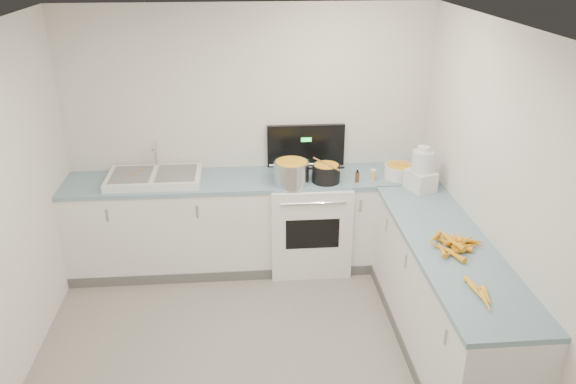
{
  "coord_description": "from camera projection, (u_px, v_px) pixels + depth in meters",
  "views": [
    {
      "loc": [
        -0.06,
        -3.21,
        2.99
      ],
      "look_at": [
        0.3,
        1.1,
        1.05
      ],
      "focal_mm": 35.0,
      "sensor_mm": 36.0,
      "label": 1
    }
  ],
  "objects": [
    {
      "name": "counter_right",
      "position": [
        445.0,
        297.0,
        4.34
      ],
      "size": [
        0.62,
        2.2,
        0.94
      ],
      "color": "white",
      "rests_on": "ground"
    },
    {
      "name": "wooden_spoon",
      "position": [
        326.0,
        164.0,
        5.15
      ],
      "size": [
        0.21,
        0.35,
        0.02
      ],
      "primitive_type": "cylinder",
      "rotation": [
        1.57,
        0.0,
        0.52
      ],
      "color": "#AD7A47",
      "rests_on": "black_pot"
    },
    {
      "name": "extract_bottle",
      "position": [
        357.0,
        177.0,
        5.19
      ],
      "size": [
        0.04,
        0.04,
        0.1
      ],
      "primitive_type": "cylinder",
      "color": "#593319",
      "rests_on": "counter_back"
    },
    {
      "name": "counter_back",
      "position": [
        252.0,
        222.0,
        5.5
      ],
      "size": [
        3.5,
        0.62,
        0.94
      ],
      "color": "white",
      "rests_on": "ground"
    },
    {
      "name": "sink",
      "position": [
        154.0,
        177.0,
        5.22
      ],
      "size": [
        0.86,
        0.52,
        0.31
      ],
      "color": "white",
      "rests_on": "counter_back"
    },
    {
      "name": "steel_pot",
      "position": [
        291.0,
        174.0,
        5.14
      ],
      "size": [
        0.42,
        0.42,
        0.24
      ],
      "primitive_type": "cylinder",
      "rotation": [
        0.0,
        0.0,
        0.37
      ],
      "color": "silver",
      "rests_on": "stove"
    },
    {
      "name": "wall_back",
      "position": [
        250.0,
        137.0,
        5.45
      ],
      "size": [
        3.5,
        0.0,
        2.5
      ],
      "primitive_type": null,
      "rotation": [
        1.57,
        0.0,
        0.0
      ],
      "color": "silver",
      "rests_on": "ground"
    },
    {
      "name": "spice_jar",
      "position": [
        373.0,
        175.0,
        5.24
      ],
      "size": [
        0.05,
        0.05,
        0.09
      ],
      "primitive_type": "cylinder",
      "color": "#E5B266",
      "rests_on": "counter_back"
    },
    {
      "name": "carrot_pile",
      "position": [
        455.0,
        244.0,
        4.08
      ],
      "size": [
        0.42,
        0.44,
        0.09
      ],
      "color": "#F3A41D",
      "rests_on": "counter_right"
    },
    {
      "name": "ceiling",
      "position": [
        251.0,
        37.0,
        3.12
      ],
      "size": [
        3.5,
        4.0,
        0.0
      ],
      "primitive_type": null,
      "rotation": [
        3.14,
        0.0,
        0.0
      ],
      "color": "silver",
      "rests_on": "ground"
    },
    {
      "name": "stove",
      "position": [
        308.0,
        220.0,
        5.53
      ],
      "size": [
        0.76,
        0.65,
        1.36
      ],
      "color": "white",
      "rests_on": "ground"
    },
    {
      "name": "food_processor",
      "position": [
        421.0,
        171.0,
        4.99
      ],
      "size": [
        0.27,
        0.3,
        0.41
      ],
      "color": "white",
      "rests_on": "counter_right"
    },
    {
      "name": "mixing_bowl",
      "position": [
        399.0,
        171.0,
        5.29
      ],
      "size": [
        0.33,
        0.33,
        0.13
      ],
      "primitive_type": "cylinder",
      "rotation": [
        0.0,
        0.0,
        0.23
      ],
      "color": "white",
      "rests_on": "counter_back"
    },
    {
      "name": "floor",
      "position": [
        260.0,
        383.0,
        4.15
      ],
      "size": [
        3.5,
        4.0,
        0.0
      ],
      "primitive_type": null,
      "color": "gray",
      "rests_on": "ground"
    },
    {
      "name": "peelings",
      "position": [
        135.0,
        174.0,
        5.2
      ],
      "size": [
        0.2,
        0.28,
        0.01
      ],
      "color": "tan",
      "rests_on": "sink"
    },
    {
      "name": "wall_right",
      "position": [
        516.0,
        224.0,
        3.77
      ],
      "size": [
        0.0,
        4.0,
        2.5
      ],
      "primitive_type": null,
      "rotation": [
        1.57,
        0.0,
        -1.57
      ],
      "color": "silver",
      "rests_on": "ground"
    },
    {
      "name": "black_pot",
      "position": [
        326.0,
        174.0,
        5.2
      ],
      "size": [
        0.34,
        0.34,
        0.18
      ],
      "primitive_type": "cylinder",
      "rotation": [
        0.0,
        0.0,
        -0.42
      ],
      "color": "black",
      "rests_on": "stove"
    },
    {
      "name": "peeled_carrots",
      "position": [
        481.0,
        293.0,
        3.54
      ],
      "size": [
        0.11,
        0.36,
        0.04
      ],
      "color": "yellow",
      "rests_on": "counter_right"
    }
  ]
}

